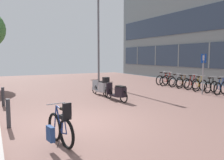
% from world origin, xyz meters
% --- Properties ---
extents(ground, '(21.00, 40.00, 0.13)m').
position_xyz_m(ground, '(1.43, 0.00, -0.02)').
color(ground, '#332B32').
extents(bicycle_foreground, '(0.59, 1.37, 1.09)m').
position_xyz_m(bicycle_foreground, '(-1.05, -1.46, 0.39)').
color(bicycle_foreground, black).
rests_on(bicycle_foreground, ground).
extents(bicycle_rack_00, '(1.39, 0.48, 1.01)m').
position_xyz_m(bicycle_rack_00, '(8.79, 1.60, 0.35)').
color(bicycle_rack_00, black).
rests_on(bicycle_rack_00, ground).
extents(bicycle_rack_01, '(1.30, 0.48, 0.96)m').
position_xyz_m(bicycle_rack_01, '(8.86, 2.32, 0.34)').
color(bicycle_rack_01, black).
rests_on(bicycle_rack_01, ground).
extents(bicycle_rack_02, '(1.33, 0.48, 0.98)m').
position_xyz_m(bicycle_rack_02, '(8.75, 3.03, 0.34)').
color(bicycle_rack_02, black).
rests_on(bicycle_rack_02, ground).
extents(bicycle_rack_03, '(1.33, 0.48, 0.98)m').
position_xyz_m(bicycle_rack_03, '(8.87, 3.74, 0.34)').
color(bicycle_rack_03, black).
rests_on(bicycle_rack_03, ground).
extents(bicycle_rack_04, '(1.30, 0.48, 0.95)m').
position_xyz_m(bicycle_rack_04, '(8.79, 4.45, 0.34)').
color(bicycle_rack_04, black).
rests_on(bicycle_rack_04, ground).
extents(bicycle_rack_05, '(1.35, 0.48, 0.96)m').
position_xyz_m(bicycle_rack_05, '(8.86, 5.17, 0.34)').
color(bicycle_rack_05, black).
rests_on(bicycle_rack_05, ground).
extents(bicycle_rack_06, '(1.38, 0.48, 1.02)m').
position_xyz_m(bicycle_rack_06, '(8.72, 5.88, 0.36)').
color(bicycle_rack_06, black).
rests_on(bicycle_rack_06, ground).
extents(bicycle_rack_07, '(1.39, 0.48, 1.01)m').
position_xyz_m(bicycle_rack_07, '(8.88, 6.59, 0.35)').
color(bicycle_rack_07, black).
rests_on(bicycle_rack_07, ground).
extents(scooter_near, '(0.52, 1.81, 1.05)m').
position_xyz_m(scooter_near, '(2.77, 4.31, 0.47)').
color(scooter_near, black).
rests_on(scooter_near, ground).
extents(scooter_mid, '(0.59, 1.76, 0.86)m').
position_xyz_m(scooter_mid, '(2.79, 2.62, 0.40)').
color(scooter_mid, black).
rests_on(scooter_mid, ground).
extents(parking_sign, '(0.40, 0.07, 2.24)m').
position_xyz_m(parking_sign, '(7.88, 2.08, 1.39)').
color(parking_sign, gray).
rests_on(parking_sign, ground).
extents(lamp_post, '(0.20, 0.52, 6.63)m').
position_xyz_m(lamp_post, '(4.45, 8.41, 3.64)').
color(lamp_post, slate).
rests_on(lamp_post, ground).
extents(bollard_near, '(0.12, 0.12, 0.87)m').
position_xyz_m(bollard_near, '(-2.05, 0.49, 0.43)').
color(bollard_near, '#38383D').
rests_on(bollard_near, ground).
extents(bollard_far, '(0.12, 0.12, 0.81)m').
position_xyz_m(bollard_far, '(-2.05, 3.87, 0.40)').
color(bollard_far, '#38383D').
rests_on(bollard_far, ground).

